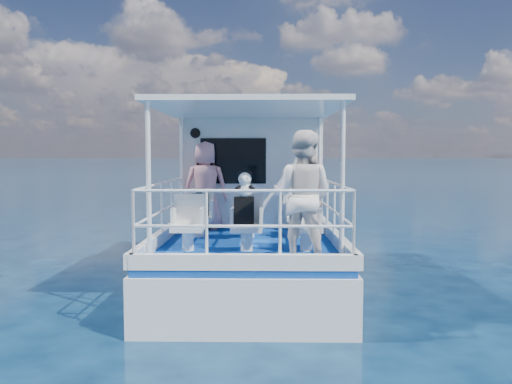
# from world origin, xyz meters

# --- Properties ---
(ground) EXTENTS (2000.00, 2000.00, 0.00)m
(ground) POSITION_xyz_m (0.00, 0.00, 0.00)
(ground) COLOR #061A32
(ground) RESTS_ON ground
(hull) EXTENTS (3.00, 7.00, 1.60)m
(hull) POSITION_xyz_m (0.00, 1.00, 0.00)
(hull) COLOR white
(hull) RESTS_ON ground
(deck) EXTENTS (2.90, 6.90, 0.10)m
(deck) POSITION_xyz_m (0.00, 1.00, 0.85)
(deck) COLOR navy
(deck) RESTS_ON hull
(cabin) EXTENTS (2.85, 2.00, 2.20)m
(cabin) POSITION_xyz_m (0.00, 2.30, 2.00)
(cabin) COLOR white
(cabin) RESTS_ON deck
(canopy) EXTENTS (3.00, 3.20, 0.08)m
(canopy) POSITION_xyz_m (0.00, -0.20, 3.14)
(canopy) COLOR white
(canopy) RESTS_ON cabin
(canopy_posts) EXTENTS (2.77, 2.97, 2.20)m
(canopy_posts) POSITION_xyz_m (0.00, -0.25, 2.00)
(canopy_posts) COLOR white
(canopy_posts) RESTS_ON deck
(railings) EXTENTS (2.84, 3.59, 1.00)m
(railings) POSITION_xyz_m (0.00, -0.58, 1.40)
(railings) COLOR white
(railings) RESTS_ON deck
(seat_port_fwd) EXTENTS (0.48, 0.46, 0.38)m
(seat_port_fwd) POSITION_xyz_m (-0.90, 0.20, 1.09)
(seat_port_fwd) COLOR silver
(seat_port_fwd) RESTS_ON deck
(seat_center_fwd) EXTENTS (0.48, 0.46, 0.38)m
(seat_center_fwd) POSITION_xyz_m (0.00, 0.20, 1.09)
(seat_center_fwd) COLOR silver
(seat_center_fwd) RESTS_ON deck
(seat_stbd_fwd) EXTENTS (0.48, 0.46, 0.38)m
(seat_stbd_fwd) POSITION_xyz_m (0.90, 0.20, 1.09)
(seat_stbd_fwd) COLOR silver
(seat_stbd_fwd) RESTS_ON deck
(seat_port_aft) EXTENTS (0.48, 0.46, 0.38)m
(seat_port_aft) POSITION_xyz_m (-0.90, -1.10, 1.09)
(seat_port_aft) COLOR silver
(seat_port_aft) RESTS_ON deck
(seat_center_aft) EXTENTS (0.48, 0.46, 0.38)m
(seat_center_aft) POSITION_xyz_m (0.00, -1.10, 1.09)
(seat_center_aft) COLOR silver
(seat_center_aft) RESTS_ON deck
(seat_stbd_aft) EXTENTS (0.48, 0.46, 0.38)m
(seat_stbd_aft) POSITION_xyz_m (0.90, -1.10, 1.09)
(seat_stbd_aft) COLOR silver
(seat_stbd_aft) RESTS_ON deck
(passenger_port_fwd) EXTENTS (0.68, 0.52, 1.73)m
(passenger_port_fwd) POSITION_xyz_m (-0.88, 1.09, 1.77)
(passenger_port_fwd) COLOR pink
(passenger_port_fwd) RESTS_ON deck
(passenger_stbd_fwd) EXTENTS (0.63, 0.50, 1.53)m
(passenger_stbd_fwd) POSITION_xyz_m (1.12, 0.86, 1.67)
(passenger_stbd_fwd) COLOR tan
(passenger_stbd_fwd) RESTS_ON deck
(passenger_stbd_aft) EXTENTS (1.05, 0.94, 1.79)m
(passenger_stbd_aft) POSITION_xyz_m (0.78, -1.87, 1.79)
(passenger_stbd_aft) COLOR silver
(passenger_stbd_aft) RESTS_ON deck
(backpack_port) EXTENTS (0.30, 0.17, 0.40)m
(backpack_port) POSITION_xyz_m (-0.88, 0.19, 1.48)
(backpack_port) COLOR black
(backpack_port) RESTS_ON seat_port_fwd
(backpack_center) EXTENTS (0.30, 0.17, 0.45)m
(backpack_center) POSITION_xyz_m (-0.04, -1.16, 1.50)
(backpack_center) COLOR black
(backpack_center) RESTS_ON seat_center_aft
(compact_camera) EXTENTS (0.11, 0.06, 0.06)m
(compact_camera) POSITION_xyz_m (-0.89, 0.20, 1.71)
(compact_camera) COLOR black
(compact_camera) RESTS_ON backpack_port
(panda) EXTENTS (0.25, 0.21, 0.39)m
(panda) POSITION_xyz_m (-0.02, -1.17, 1.92)
(panda) COLOR silver
(panda) RESTS_ON backpack_center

